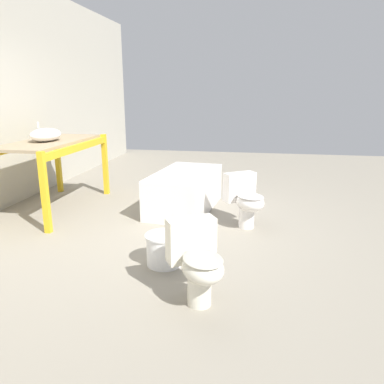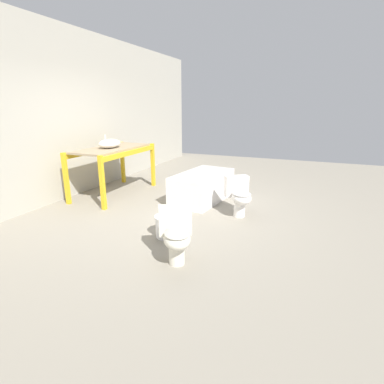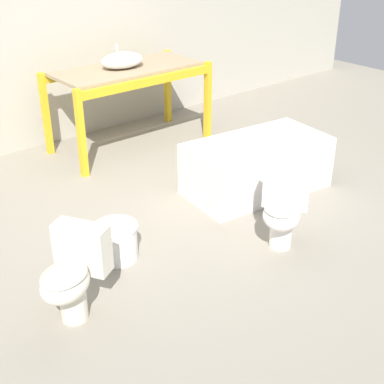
{
  "view_description": "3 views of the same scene",
  "coord_description": "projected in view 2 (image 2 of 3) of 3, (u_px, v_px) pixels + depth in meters",
  "views": [
    {
      "loc": [
        -4.15,
        -1.24,
        1.6
      ],
      "look_at": [
        -0.43,
        -0.59,
        0.58
      ],
      "focal_mm": 35.0,
      "sensor_mm": 36.0,
      "label": 1
    },
    {
      "loc": [
        -4.4,
        -2.2,
        1.77
      ],
      "look_at": [
        -0.48,
        -0.58,
        0.53
      ],
      "focal_mm": 28.0,
      "sensor_mm": 36.0,
      "label": 2
    },
    {
      "loc": [
        -2.83,
        -3.61,
        2.49
      ],
      "look_at": [
        -0.43,
        -0.72,
        0.55
      ],
      "focal_mm": 50.0,
      "sensor_mm": 36.0,
      "label": 3
    }
  ],
  "objects": [
    {
      "name": "toilet_far",
      "position": [
        239.0,
        195.0,
        4.88
      ],
      "size": [
        0.62,
        0.58,
        0.64
      ],
      "rotation": [
        0.0,
        0.0,
        -0.97
      ],
      "color": "white",
      "rests_on": "ground_plane"
    },
    {
      "name": "bathtub_main",
      "position": [
        202.0,
        185.0,
        5.72
      ],
      "size": [
        1.49,
        0.89,
        0.53
      ],
      "rotation": [
        0.0,
        0.0,
        -0.12
      ],
      "color": "white",
      "rests_on": "ground_plane"
    },
    {
      "name": "sink_basin",
      "position": [
        110.0,
        143.0,
        5.85
      ],
      "size": [
        0.51,
        0.35,
        0.25
      ],
      "color": "white",
      "rests_on": "shelving_rack"
    },
    {
      "name": "warehouse_wall_rear",
      "position": [
        61.0,
        114.0,
        5.59
      ],
      "size": [
        10.8,
        0.08,
        3.2
      ],
      "color": "#B2AD9E",
      "rests_on": "ground_plane"
    },
    {
      "name": "toilet_near",
      "position": [
        176.0,
        234.0,
        3.41
      ],
      "size": [
        0.62,
        0.56,
        0.64
      ],
      "rotation": [
        0.0,
        0.0,
        -1.04
      ],
      "color": "silver",
      "rests_on": "ground_plane"
    },
    {
      "name": "ground_plane",
      "position": [
        172.0,
        211.0,
        5.2
      ],
      "size": [
        12.0,
        12.0,
        0.0
      ],
      "primitive_type": "plane",
      "color": "gray"
    },
    {
      "name": "bucket_white",
      "position": [
        168.0,
        226.0,
        4.15
      ],
      "size": [
        0.36,
        0.36,
        0.3
      ],
      "color": "white",
      "rests_on": "ground_plane"
    },
    {
      "name": "shelving_rack",
      "position": [
        113.0,
        154.0,
        5.97
      ],
      "size": [
        1.82,
        0.88,
        0.96
      ],
      "color": "gold",
      "rests_on": "ground_plane"
    }
  ]
}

